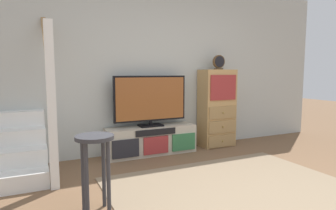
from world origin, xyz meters
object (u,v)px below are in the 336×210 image
television (151,100)px  desk_clock (219,62)px  bar_stool_near (95,156)px  side_cabinet (217,108)px  media_console (151,140)px

television → desk_clock: desk_clock is taller
television → bar_stool_near: (-1.15, -1.56, -0.32)m
side_cabinet → media_console: bearing=-179.5°
side_cabinet → desk_clock: size_ratio=5.43×
bar_stool_near → television: bearing=53.5°
television → bar_stool_near: 1.96m
side_cabinet → television: bearing=179.4°
desk_clock → television: bearing=178.7°
television → media_console: bearing=-90.0°
media_console → desk_clock: (1.22, -0.00, 1.21)m
side_cabinet → bar_stool_near: (-2.36, -1.54, -0.12)m
television → desk_clock: (1.22, -0.03, 0.58)m
desk_clock → bar_stool_near: size_ratio=0.34×
side_cabinet → desk_clock: bearing=-53.8°
television → bar_stool_near: television is taller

